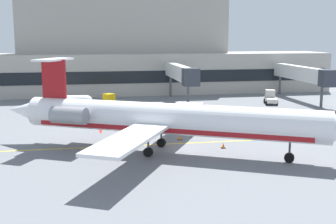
% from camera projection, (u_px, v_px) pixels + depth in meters
% --- Properties ---
extents(ground, '(120.00, 120.00, 0.11)m').
position_uv_depth(ground, '(182.00, 151.00, 44.99)').
color(ground, slate).
extents(terminal_building, '(68.84, 11.69, 19.67)m').
position_uv_depth(terminal_building, '(144.00, 53.00, 88.92)').
color(terminal_building, '#ADA89E').
rests_on(terminal_building, ground).
extents(jet_bridge_west, '(2.40, 18.71, 6.47)m').
position_uv_depth(jet_bridge_west, '(180.00, 73.00, 74.21)').
color(jet_bridge_west, silver).
rests_on(jet_bridge_west, ground).
extents(jet_bridge_east, '(2.40, 19.96, 6.04)m').
position_uv_depth(jet_bridge_east, '(303.00, 74.00, 77.50)').
color(jet_bridge_east, silver).
rests_on(jet_bridge_east, ground).
extents(regional_jet, '(32.99, 24.84, 8.97)m').
position_uv_depth(regional_jet, '(164.00, 119.00, 43.60)').
color(regional_jet, white).
rests_on(regional_jet, ground).
extents(baggage_tug, '(2.62, 3.79, 2.07)m').
position_uv_depth(baggage_tug, '(102.00, 116.00, 58.86)').
color(baggage_tug, '#E5B20C').
rests_on(baggage_tug, ground).
extents(pushback_tractor, '(2.74, 4.04, 2.24)m').
position_uv_depth(pushback_tractor, '(271.00, 98.00, 74.89)').
color(pushback_tractor, silver).
rests_on(pushback_tractor, ground).
extents(belt_loader, '(3.97, 3.41, 2.03)m').
position_uv_depth(belt_loader, '(106.00, 101.00, 71.76)').
color(belt_loader, '#E5B20C').
rests_on(belt_loader, ground).
extents(fuel_tank, '(6.82, 2.39, 2.32)m').
position_uv_depth(fuel_tank, '(70.00, 102.00, 68.18)').
color(fuel_tank, white).
rests_on(fuel_tank, ground).
extents(safety_cone_alpha, '(0.47, 0.47, 0.55)m').
position_uv_depth(safety_cone_alpha, '(223.00, 146.00, 45.76)').
color(safety_cone_alpha, orange).
rests_on(safety_cone_alpha, ground).
extents(safety_cone_bravo, '(0.47, 0.47, 0.55)m').
position_uv_depth(safety_cone_bravo, '(179.00, 138.00, 49.38)').
color(safety_cone_bravo, orange).
rests_on(safety_cone_bravo, ground).
extents(safety_cone_charlie, '(0.47, 0.47, 0.55)m').
position_uv_depth(safety_cone_charlie, '(91.00, 151.00, 43.85)').
color(safety_cone_charlie, orange).
rests_on(safety_cone_charlie, ground).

